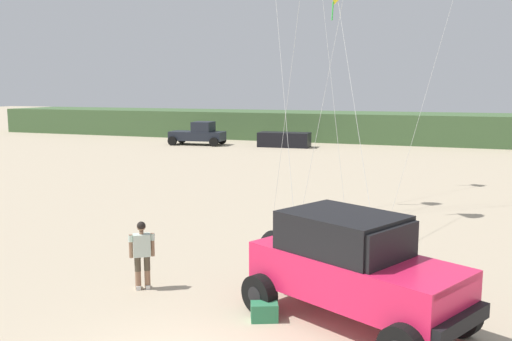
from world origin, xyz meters
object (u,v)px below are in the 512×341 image
distant_pickup (199,134)px  distant_sedan (284,140)px  cooler_box (264,312)px  jeep (353,266)px  person_watching (142,251)px

distant_pickup → distant_sedan: 7.40m
cooler_box → distant_sedan: bearing=83.4°
cooler_box → distant_pickup: 36.61m
jeep → cooler_box: 2.07m
jeep → distant_pickup: size_ratio=1.05×
jeep → cooler_box: (-1.72, -0.55, -1.01)m
person_watching → distant_pickup: (-14.09, 31.46, 0.00)m
distant_pickup → distant_sedan: size_ratio=1.14×
jeep → person_watching: jeep is taller
jeep → cooler_box: bearing=-162.3°
distant_sedan → cooler_box: bearing=-77.0°
jeep → distant_pickup: 36.98m
distant_pickup → distant_sedan: distant_pickup is taller
person_watching → distant_pickup: 34.47m
jeep → distant_pickup: jeep is taller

